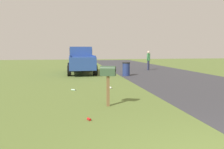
# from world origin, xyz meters

# --- Properties ---
(road_asphalt) EXTENTS (60.00, 6.85, 0.01)m
(road_asphalt) POSITION_xyz_m (6.00, -4.21, 0.00)
(road_asphalt) COLOR #38383D
(road_asphalt) RESTS_ON ground
(mailbox) EXTENTS (0.36, 0.53, 1.31)m
(mailbox) POSITION_xyz_m (4.20, 1.33, 1.05)
(mailbox) COLOR brown
(mailbox) RESTS_ON ground
(pickup_truck) EXTENTS (5.06, 2.21, 2.09)m
(pickup_truck) POSITION_xyz_m (14.40, 1.91, 1.10)
(pickup_truck) COLOR #284793
(pickup_truck) RESTS_ON ground
(trash_bin) EXTENTS (0.54, 0.54, 0.97)m
(trash_bin) POSITION_xyz_m (12.03, -1.21, 0.49)
(trash_bin) COLOR navy
(trash_bin) RESTS_ON ground
(pedestrian) EXTENTS (0.38, 0.45, 1.76)m
(pedestrian) POSITION_xyz_m (15.86, -4.25, 1.03)
(pedestrian) COLOR #2D3351
(pedestrian) RESTS_ON ground
(litter_bottle_far_scatter) EXTENTS (0.19, 0.22, 0.07)m
(litter_bottle_far_scatter) POSITION_xyz_m (7.06, 2.47, 0.04)
(litter_bottle_far_scatter) COLOR #B2D8BF
(litter_bottle_far_scatter) RESTS_ON ground
(litter_cup_midfield_a) EXTENTS (0.13, 0.13, 0.08)m
(litter_cup_midfield_a) POSITION_xyz_m (7.28, 0.73, 0.04)
(litter_cup_midfield_a) COLOR white
(litter_cup_midfield_a) RESTS_ON ground
(litter_can_near_hydrant) EXTENTS (0.14, 0.11, 0.07)m
(litter_can_near_hydrant) POSITION_xyz_m (2.90, 2.04, 0.03)
(litter_can_near_hydrant) COLOR red
(litter_can_near_hydrant) RESTS_ON ground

